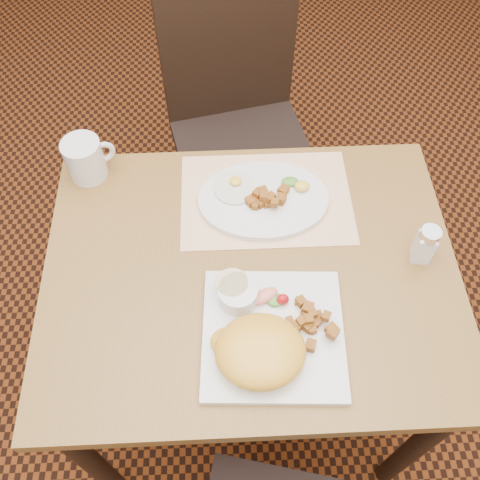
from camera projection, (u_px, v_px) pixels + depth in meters
name	position (u px, v px, depth m)	size (l,w,h in m)	color
ground	(247.00, 383.00, 1.78)	(8.00, 8.00, 0.00)	black
table	(250.00, 293.00, 1.25)	(0.90, 0.70, 0.75)	brown
chair_far	(238.00, 116.00, 1.71)	(0.50, 0.51, 0.97)	black
placemat	(266.00, 199.00, 1.26)	(0.40, 0.28, 0.00)	white
plate_square	(273.00, 334.00, 1.06)	(0.28, 0.28, 0.02)	silver
plate_oval	(263.00, 200.00, 1.25)	(0.30, 0.23, 0.02)	silver
hollandaise_mound	(259.00, 351.00, 1.00)	(0.18, 0.16, 0.06)	yellow
ramekin	(237.00, 293.00, 1.08)	(0.08, 0.09, 0.04)	silver
garnish_sq	(271.00, 298.00, 1.09)	(0.08, 0.06, 0.03)	#387223
fried_egg	(235.00, 187.00, 1.25)	(0.10, 0.10, 0.02)	white
garnish_ov	(297.00, 184.00, 1.25)	(0.07, 0.05, 0.02)	#387223
salt_shaker	(425.00, 244.00, 1.13)	(0.05, 0.05, 0.10)	white
coffee_mug	(86.00, 159.00, 1.26)	(0.12, 0.09, 0.10)	silver
home_fries_sq	(310.00, 323.00, 1.05)	(0.10, 0.12, 0.04)	#955618
home_fries_ov	(269.00, 198.00, 1.22)	(0.11, 0.07, 0.03)	#955618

